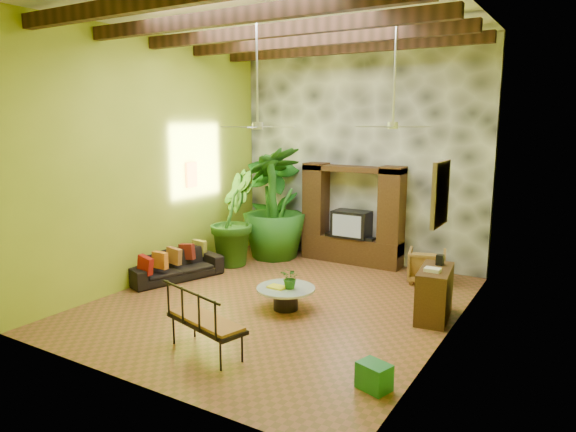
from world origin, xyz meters
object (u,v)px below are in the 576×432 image
Objects in this scene: ceiling_fan_front at (257,113)px; tall_plant_b at (232,218)px; tall_plant_a at (273,202)px; sofa at (174,265)px; wicker_armchair at (427,266)px; tall_plant_c at (274,203)px; entertainment_center at (352,222)px; side_console at (434,294)px; iron_bench at (202,318)px; green_bin at (374,376)px; ceiling_fan_back at (393,114)px; coffee_table at (286,295)px.

ceiling_fan_front reaches higher than tall_plant_b.
ceiling_fan_front reaches higher than tall_plant_a.
wicker_armchair reaches higher than sofa.
sofa is at bearing -108.73° from tall_plant_c.
tall_plant_c is at bearing -54.90° from tall_plant_a.
tall_plant_b is 0.81× the size of tall_plant_c.
tall_plant_c is at bearing -162.72° from entertainment_center.
wicker_armchair is at bearing -0.40° from tall_plant_c.
ceiling_fan_front is at bearing -166.92° from side_console.
sofa is at bearing 179.33° from side_console.
side_console is at bearing 66.82° from iron_bench.
tall_plant_b reaches higher than wicker_armchair.
wicker_armchair is at bearing -42.44° from sofa.
tall_plant_b is at bearing 143.57° from green_bin.
tall_plant_b is (-4.25, -0.97, 0.74)m from wicker_armchair.
ceiling_fan_back reaches higher than sofa.
iron_bench reaches higher than sofa.
coffee_table is at bearing -77.09° from sofa.
ceiling_fan_front is 0.94× the size of sofa.
side_console is (5.28, 0.63, 0.14)m from sofa.
sofa is 1.83× the size of side_console.
entertainment_center is 5.88m from green_bin.
ceiling_fan_back is 0.73× the size of tall_plant_a.
entertainment_center is at bearing 2.05° from tall_plant_a.
coffee_table is (2.57, -1.86, -0.83)m from tall_plant_b.
tall_plant_a is 2.45× the size of coffee_table.
ceiling_fan_front is 3.98m from sofa.
entertainment_center is 0.94× the size of tall_plant_a.
tall_plant_c is at bearing 133.69° from green_bin.
iron_bench reaches higher than green_bin.
ceiling_fan_front is (-0.20, -3.54, 2.44)m from entertainment_center.
coffee_table is at bearing 15.03° from ceiling_fan_front.
sofa is at bearing -164.63° from ceiling_fan_back.
coffee_table is at bearing -165.85° from side_console.
tall_plant_c is (0.51, 0.99, 0.26)m from tall_plant_b.
ceiling_fan_front is 0.86× the size of tall_plant_b.
tall_plant_c is 5.43m from iron_bench.
green_bin is (2.44, 0.36, -0.38)m from iron_bench.
iron_bench is (-1.75, -4.97, 0.20)m from wicker_armchair.
tall_plant_a is at bearing 125.75° from coffee_table.
coffee_table is at bearing -85.36° from entertainment_center.
tall_plant_b is (-2.09, 1.99, -2.32)m from ceiling_fan_front.
tall_plant_c is 2.48× the size of side_console.
tall_plant_b is at bearing -96.56° from tall_plant_a.
sofa is 1.91× the size of coffee_table.
coffee_table is at bearing -54.25° from tall_plant_a.
side_console is at bearing -64.40° from sofa.
sofa is at bearing -130.48° from entertainment_center.
sofa is 5.25m from wicker_armchair.
coffee_table is at bearing 143.00° from green_bin.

